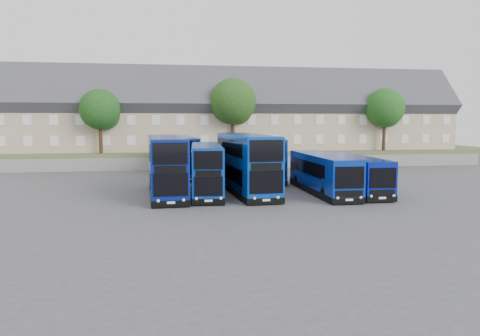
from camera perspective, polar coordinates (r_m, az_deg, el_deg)
name	(u,v)px	position (r m, az deg, el deg)	size (l,w,h in m)	color
ground	(257,203)	(33.83, 2.06, -4.28)	(120.00, 120.00, 0.00)	#45454A
retaining_wall	(219,163)	(57.27, -2.63, 0.62)	(70.00, 0.40, 1.50)	slate
earth_bank	(211,155)	(67.16, -3.61, 1.59)	(80.00, 20.00, 2.00)	#47532F
terrace_row	(235,116)	(63.39, -0.57, 6.41)	(60.00, 10.40, 11.20)	tan
dd_front_left	(166,167)	(37.44, -8.99, 0.13)	(3.18, 11.73, 4.62)	navy
dd_front_mid	(206,171)	(37.20, -4.11, -0.33)	(2.93, 10.17, 3.99)	#08349E
dd_front_right	(246,165)	(38.16, 0.78, 0.42)	(3.49, 12.11, 4.76)	#08379B
dd_rear_left	(182,157)	(49.61, -7.05, 1.29)	(3.15, 10.69, 4.19)	navy
dd_rear_right	(265,159)	(46.87, 3.02, 1.06)	(2.86, 10.63, 4.19)	#082593
coach_east_a	(323,174)	(38.84, 10.04, -0.75)	(2.52, 11.61, 3.17)	#082A94
coach_east_b	(355,175)	(39.86, 13.80, -0.80)	(2.62, 10.95, 2.97)	#071692
tree_west	(101,111)	(58.24, -16.55, 6.68)	(4.80, 4.80, 7.65)	#382314
tree_mid	(234,103)	(58.94, -0.75, 7.89)	(5.76, 5.76, 9.18)	#382314
tree_east	(385,109)	(64.50, 17.31, 6.85)	(5.12, 5.12, 8.16)	#382314
tree_far	(402,108)	(73.48, 19.09, 6.90)	(5.44, 5.44, 8.67)	#382314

